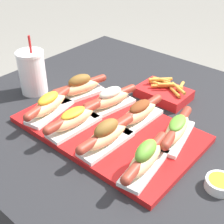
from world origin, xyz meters
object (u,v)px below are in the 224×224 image
Objects in this scene: hot_dog_6 at (139,113)px; sauce_bowl at (220,183)px; hot_dog_7 at (177,129)px; fries_basket at (164,92)px; hot_dog_5 at (110,99)px; hot_dog_4 at (80,87)px; drink_cup at (32,72)px; serving_tray at (108,128)px; hot_dog_3 at (145,158)px; hot_dog_2 at (106,135)px; hot_dog_1 at (74,119)px; hot_dog_0 at (49,105)px.

sauce_bowl is (0.30, -0.08, -0.04)m from hot_dog_6.
hot_dog_7 is 1.18× the size of fries_basket.
hot_dog_5 is at bearing 179.84° from hot_dog_7.
hot_dog_4 is 0.98× the size of drink_cup.
serving_tray is 0.21m from hot_dog_3.
hot_dog_2 is 1.01× the size of hot_dog_3.
drink_cup reaches higher than hot_dog_4.
sauce_bowl is 0.72m from drink_cup.
serving_tray is at bearing -179.70° from sauce_bowl.
hot_dog_4 is 0.38m from hot_dog_7.
sauce_bowl is at bearing -0.43° from drink_cup.
drink_cup is at bearing -166.28° from hot_dog_5.
hot_dog_3 reaches higher than hot_dog_7.
drink_cup is at bearing -159.03° from hot_dog_4.
hot_dog_3 reaches higher than hot_dog_5.
sauce_bowl is (0.42, 0.07, -0.04)m from hot_dog_1.
serving_tray is at bearing 157.96° from hot_dog_3.
hot_dog_3 is at bearing -32.27° from hot_dog_5.
fries_basket is at bearing 85.87° from serving_tray.
hot_dog_3 is at bearing -154.21° from sauce_bowl.
hot_dog_7 is 3.02× the size of sauce_bowl.
hot_dog_2 reaches higher than hot_dog_7.
hot_dog_7 reaches higher than sauce_bowl.
hot_dog_2 is 3.08× the size of sauce_bowl.
hot_dog_1 is at bearing -49.97° from hot_dog_4.
serving_tray is 0.20m from hot_dog_0.
hot_dog_5 reaches higher than fries_basket.
hot_dog_6 is 1.02× the size of hot_dog_7.
serving_tray is 2.50× the size of hot_dog_1.
drink_cup reaches higher than serving_tray.
hot_dog_2 is 1.02× the size of hot_dog_4.
drink_cup reaches higher than hot_dog_0.
serving_tray is 0.36m from sauce_bowl.
hot_dog_1 and hot_dog_7 have the same top height.
hot_dog_5 is 3.04× the size of sauce_bowl.
sauce_bowl is at bearing 7.56° from hot_dog_0.
hot_dog_6 is at bearing -179.44° from hot_dog_7.
hot_dog_7 is at bearing 92.03° from hot_dog_3.
hot_dog_2 is 1.00× the size of hot_dog_6.
hot_dog_5 is 0.25m from hot_dog_7.
hot_dog_6 is 0.31m from sauce_bowl.
hot_dog_1 is 0.13m from hot_dog_2.
serving_tray is 0.11m from hot_dog_5.
hot_dog_1 is 0.19m from hot_dog_4.
hot_dog_2 is 1.02× the size of hot_dog_7.
hot_dog_3 is 1.01× the size of hot_dog_7.
hot_dog_7 is at bearing 0.56° from hot_dog_6.
hot_dog_5 is at bearing 169.21° from sauce_bowl.
hot_dog_6 is at bearing 53.85° from serving_tray.
sauce_bowl is at bearing 13.76° from hot_dog_2.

